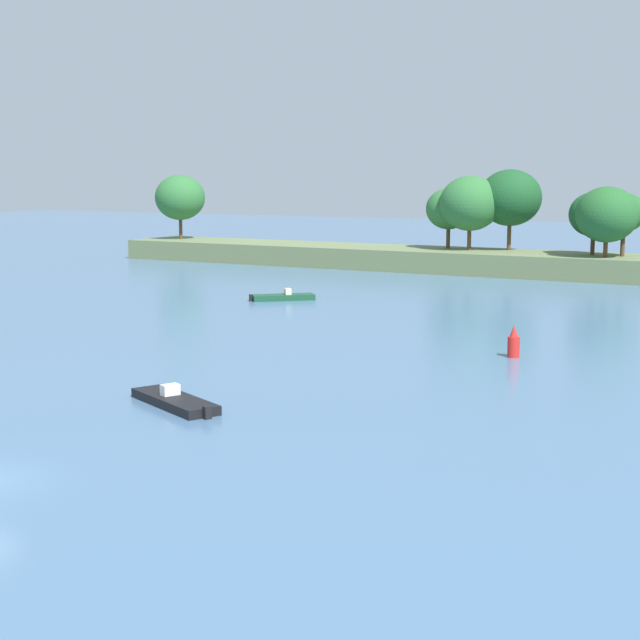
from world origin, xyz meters
TOP-DOWN VIEW (x-y plane):
  - treeline_island at (-17.92, 78.83)m, footprint 71.19×11.30m
  - small_motorboat at (-16.89, 47.39)m, footprint 4.93×4.76m
  - fishing_skiff at (-1.01, 12.31)m, footprint 5.85×3.82m
  - channel_buoy_red at (8.59, 31.64)m, footprint 0.70×0.70m

SIDE VIEW (x-z plane):
  - fishing_skiff at x=-1.01m, z-range -0.23..0.70m
  - small_motorboat at x=-16.89m, z-range -0.23..0.76m
  - channel_buoy_red at x=8.59m, z-range -0.14..1.76m
  - treeline_island at x=-17.92m, z-range -1.71..9.49m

